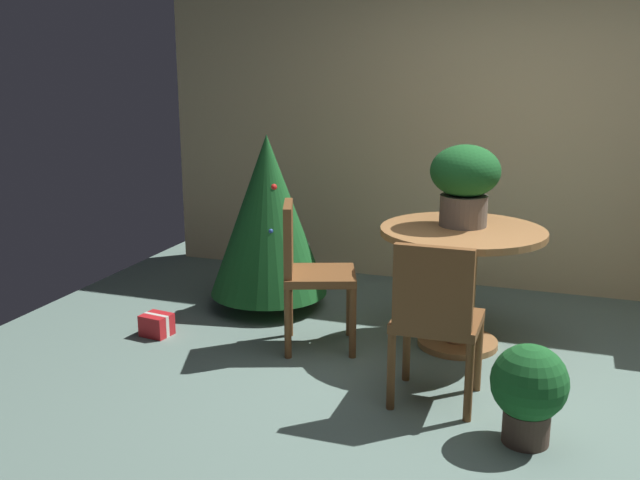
% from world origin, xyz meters
% --- Properties ---
extents(ground_plane, '(6.60, 6.60, 0.00)m').
position_xyz_m(ground_plane, '(0.00, 0.00, 0.00)').
color(ground_plane, slate).
extents(back_wall_panel, '(6.00, 0.10, 2.60)m').
position_xyz_m(back_wall_panel, '(0.00, 2.20, 1.30)').
color(back_wall_panel, beige).
rests_on(back_wall_panel, ground_plane).
extents(round_dining_table, '(1.02, 1.02, 0.78)m').
position_xyz_m(round_dining_table, '(-0.26, 0.81, 0.54)').
color(round_dining_table, '#9E6B3D').
rests_on(round_dining_table, ground_plane).
extents(flower_vase, '(0.44, 0.44, 0.51)m').
position_xyz_m(flower_vase, '(-0.27, 0.89, 1.07)').
color(flower_vase, '#665B51').
rests_on(flower_vase, round_dining_table).
extents(wooden_chair_near, '(0.45, 0.42, 0.90)m').
position_xyz_m(wooden_chair_near, '(-0.26, -0.07, 0.51)').
color(wooden_chair_near, brown).
rests_on(wooden_chair_near, ground_plane).
extents(wooden_chair_left, '(0.56, 0.54, 0.94)m').
position_xyz_m(wooden_chair_left, '(-1.16, 0.48, 0.53)').
color(wooden_chair_left, brown).
rests_on(wooden_chair_left, ground_plane).
extents(holiday_tree, '(0.86, 0.86, 1.28)m').
position_xyz_m(holiday_tree, '(-1.70, 1.11, 0.70)').
color(holiday_tree, brown).
rests_on(holiday_tree, ground_plane).
extents(gift_box_red, '(0.20, 0.18, 0.15)m').
position_xyz_m(gift_box_red, '(-2.18, 0.33, 0.07)').
color(gift_box_red, red).
rests_on(gift_box_red, ground_plane).
extents(potted_plant, '(0.37, 0.37, 0.49)m').
position_xyz_m(potted_plant, '(0.24, -0.30, 0.28)').
color(potted_plant, '#4C382D').
rests_on(potted_plant, ground_plane).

